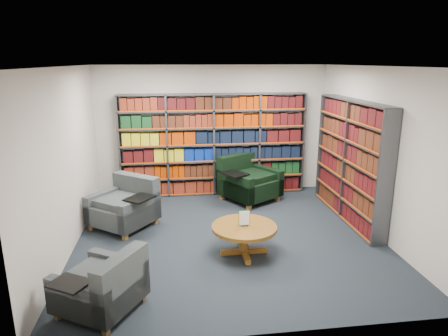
{
  "coord_description": "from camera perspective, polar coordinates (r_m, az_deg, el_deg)",
  "views": [
    {
      "loc": [
        -0.89,
        -6.14,
        2.89
      ],
      "look_at": [
        0.0,
        0.6,
        1.05
      ],
      "focal_mm": 32.0,
      "sensor_mm": 36.0,
      "label": 1
    }
  ],
  "objects": [
    {
      "name": "room_shell",
      "position": [
        6.38,
        0.71,
        1.64
      ],
      "size": [
        5.02,
        5.02,
        2.82
      ],
      "color": "black",
      "rests_on": "ground"
    },
    {
      "name": "bookshelf_back",
      "position": [
        8.71,
        -1.51,
        3.27
      ],
      "size": [
        4.0,
        0.28,
        2.2
      ],
      "color": "#47494F",
      "rests_on": "ground"
    },
    {
      "name": "chair_green_right",
      "position": [
        8.55,
        3.24,
        -1.99
      ],
      "size": [
        1.41,
        1.41,
        0.93
      ],
      "color": "black",
      "rests_on": "ground"
    },
    {
      "name": "chair_teal_front",
      "position": [
        5.08,
        -16.61,
        -16.09
      ],
      "size": [
        1.15,
        1.15,
        0.77
      ],
      "color": "#02193B",
      "rests_on": "ground"
    },
    {
      "name": "coffee_table",
      "position": [
        6.14,
        2.89,
        -9.05
      ],
      "size": [
        0.99,
        0.99,
        0.7
      ],
      "color": "brown",
      "rests_on": "ground"
    },
    {
      "name": "bookshelf_right",
      "position": [
        7.68,
        17.58,
        0.95
      ],
      "size": [
        0.28,
        2.5,
        2.2
      ],
      "color": "#47494F",
      "rests_on": "ground"
    },
    {
      "name": "chair_teal_left",
      "position": [
        7.4,
        -13.72,
        -5.37
      ],
      "size": [
        1.34,
        1.34,
        0.87
      ],
      "color": "#02193B",
      "rests_on": "ground"
    }
  ]
}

